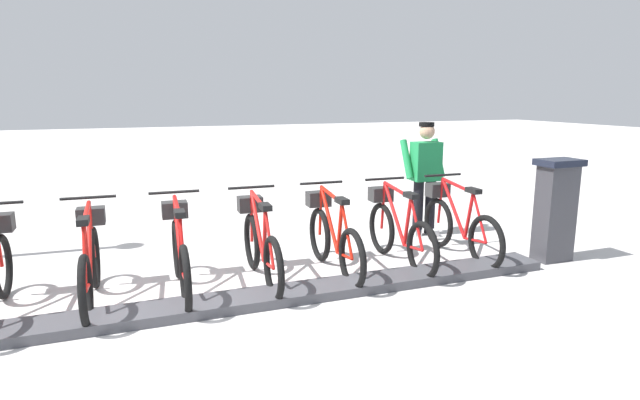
{
  "coord_description": "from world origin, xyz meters",
  "views": [
    {
      "loc": [
        -4.8,
        0.69,
        2.05
      ],
      "look_at": [
        0.5,
        -1.33,
        0.9
      ],
      "focal_mm": 29.26,
      "sensor_mm": 36.0,
      "label": 1
    }
  ],
  "objects_px": {
    "bike_docked_2": "(332,236)",
    "bike_docked_5": "(90,261)",
    "bike_docked_3": "(260,244)",
    "bike_docked_4": "(180,252)",
    "payment_kiosk": "(555,208)",
    "bike_docked_0": "(457,224)",
    "worker_near_rack": "(425,174)",
    "bike_docked_1": "(398,230)"
  },
  "relations": [
    {
      "from": "payment_kiosk",
      "to": "worker_near_rack",
      "type": "distance_m",
      "value": 1.86
    },
    {
      "from": "bike_docked_2",
      "to": "bike_docked_4",
      "type": "height_order",
      "value": "same"
    },
    {
      "from": "payment_kiosk",
      "to": "bike_docked_5",
      "type": "height_order",
      "value": "payment_kiosk"
    },
    {
      "from": "bike_docked_5",
      "to": "worker_near_rack",
      "type": "distance_m",
      "value": 4.63
    },
    {
      "from": "bike_docked_3",
      "to": "worker_near_rack",
      "type": "distance_m",
      "value": 2.98
    },
    {
      "from": "bike_docked_3",
      "to": "bike_docked_5",
      "type": "height_order",
      "value": "same"
    },
    {
      "from": "bike_docked_3",
      "to": "bike_docked_4",
      "type": "distance_m",
      "value": 0.87
    },
    {
      "from": "bike_docked_3",
      "to": "worker_near_rack",
      "type": "xyz_separation_m",
      "value": [
        1.05,
        -2.75,
        0.48
      ]
    },
    {
      "from": "bike_docked_1",
      "to": "worker_near_rack",
      "type": "height_order",
      "value": "worker_near_rack"
    },
    {
      "from": "bike_docked_0",
      "to": "bike_docked_4",
      "type": "xyz_separation_m",
      "value": [
        0.0,
        3.46,
        0.0
      ]
    },
    {
      "from": "bike_docked_4",
      "to": "bike_docked_5",
      "type": "xyz_separation_m",
      "value": [
        0.0,
        0.87,
        0.0
      ]
    },
    {
      "from": "bike_docked_5",
      "to": "bike_docked_3",
      "type": "bearing_deg",
      "value": -90.0
    },
    {
      "from": "bike_docked_4",
      "to": "bike_docked_5",
      "type": "distance_m",
      "value": 0.87
    },
    {
      "from": "bike_docked_5",
      "to": "bike_docked_4",
      "type": "bearing_deg",
      "value": -90.0
    },
    {
      "from": "bike_docked_5",
      "to": "bike_docked_0",
      "type": "bearing_deg",
      "value": -90.0
    },
    {
      "from": "payment_kiosk",
      "to": "bike_docked_2",
      "type": "xyz_separation_m",
      "value": [
        0.57,
        2.75,
        -0.24
      ]
    },
    {
      "from": "payment_kiosk",
      "to": "bike_docked_4",
      "type": "distance_m",
      "value": 4.52
    },
    {
      "from": "bike_docked_4",
      "to": "payment_kiosk",
      "type": "bearing_deg",
      "value": -97.27
    },
    {
      "from": "bike_docked_4",
      "to": "bike_docked_5",
      "type": "bearing_deg",
      "value": 90.0
    },
    {
      "from": "bike_docked_1",
      "to": "payment_kiosk",
      "type": "bearing_deg",
      "value": -106.86
    },
    {
      "from": "payment_kiosk",
      "to": "bike_docked_4",
      "type": "bearing_deg",
      "value": 82.73
    },
    {
      "from": "bike_docked_0",
      "to": "bike_docked_3",
      "type": "bearing_deg",
      "value": 90.0
    },
    {
      "from": "bike_docked_1",
      "to": "bike_docked_3",
      "type": "xyz_separation_m",
      "value": [
        0.0,
        1.73,
        0.0
      ]
    },
    {
      "from": "payment_kiosk",
      "to": "bike_docked_4",
      "type": "height_order",
      "value": "payment_kiosk"
    },
    {
      "from": "bike_docked_2",
      "to": "bike_docked_5",
      "type": "relative_size",
      "value": 1.0
    },
    {
      "from": "bike_docked_0",
      "to": "bike_docked_5",
      "type": "distance_m",
      "value": 4.33
    },
    {
      "from": "bike_docked_1",
      "to": "bike_docked_2",
      "type": "distance_m",
      "value": 0.87
    },
    {
      "from": "payment_kiosk",
      "to": "bike_docked_4",
      "type": "relative_size",
      "value": 0.74
    },
    {
      "from": "bike_docked_3",
      "to": "bike_docked_4",
      "type": "relative_size",
      "value": 1.0
    },
    {
      "from": "payment_kiosk",
      "to": "bike_docked_0",
      "type": "height_order",
      "value": "payment_kiosk"
    },
    {
      "from": "bike_docked_3",
      "to": "bike_docked_4",
      "type": "height_order",
      "value": "same"
    },
    {
      "from": "bike_docked_1",
      "to": "bike_docked_2",
      "type": "xyz_separation_m",
      "value": [
        0.0,
        0.87,
        0.0
      ]
    },
    {
      "from": "bike_docked_0",
      "to": "bike_docked_3",
      "type": "relative_size",
      "value": 1.0
    },
    {
      "from": "payment_kiosk",
      "to": "bike_docked_2",
      "type": "distance_m",
      "value": 2.82
    },
    {
      "from": "bike_docked_2",
      "to": "worker_near_rack",
      "type": "height_order",
      "value": "worker_near_rack"
    },
    {
      "from": "bike_docked_1",
      "to": "bike_docked_4",
      "type": "relative_size",
      "value": 1.0
    },
    {
      "from": "bike_docked_0",
      "to": "bike_docked_4",
      "type": "distance_m",
      "value": 3.46
    },
    {
      "from": "bike_docked_1",
      "to": "bike_docked_4",
      "type": "bearing_deg",
      "value": 90.0
    },
    {
      "from": "bike_docked_0",
      "to": "bike_docked_2",
      "type": "xyz_separation_m",
      "value": [
        0.0,
        1.73,
        0.0
      ]
    },
    {
      "from": "bike_docked_1",
      "to": "bike_docked_2",
      "type": "relative_size",
      "value": 1.0
    },
    {
      "from": "bike_docked_2",
      "to": "bike_docked_0",
      "type": "bearing_deg",
      "value": -90.0
    },
    {
      "from": "bike_docked_0",
      "to": "bike_docked_3",
      "type": "xyz_separation_m",
      "value": [
        0.0,
        2.6,
        0.0
      ]
    }
  ]
}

